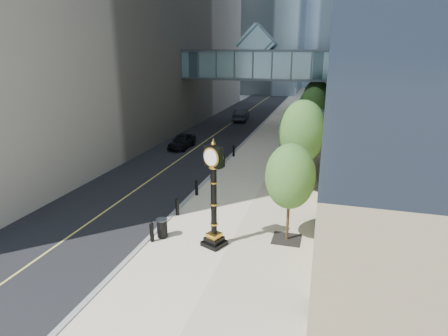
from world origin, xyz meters
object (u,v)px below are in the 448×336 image
at_px(trash_bin, 162,228).
at_px(pedestrian, 300,161).
at_px(car_near, 182,141).
at_px(car_far, 241,115).
at_px(street_clock, 214,202).

xyz_separation_m(trash_bin, pedestrian, (5.65, 12.75, 0.34)).
relative_size(car_near, car_far, 0.84).
bearing_deg(car_near, car_far, 84.80).
bearing_deg(car_far, trash_bin, 91.09).
xyz_separation_m(street_clock, trash_bin, (-2.74, 0.11, -1.76)).
distance_m(car_near, car_far, 16.09).
xyz_separation_m(street_clock, car_far, (-6.52, 33.18, -1.48)).
bearing_deg(pedestrian, trash_bin, 51.95).
bearing_deg(street_clock, car_near, 140.13).
relative_size(pedestrian, car_near, 0.40).
xyz_separation_m(street_clock, car_near, (-8.55, 17.22, -1.57)).
relative_size(trash_bin, car_near, 0.23).
bearing_deg(trash_bin, street_clock, -2.25).
height_order(trash_bin, car_near, car_near).
distance_m(street_clock, trash_bin, 3.26).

